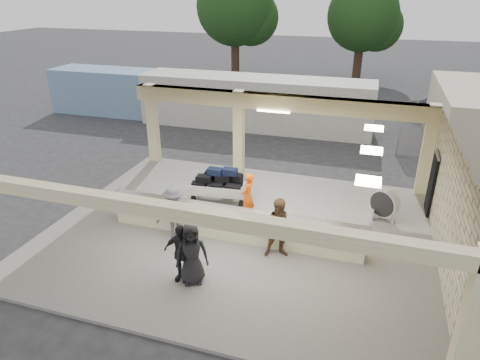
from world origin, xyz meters
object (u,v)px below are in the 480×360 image
(passenger_d, at_px, (192,253))
(baggage_handler, at_px, (248,197))
(drum_fan, at_px, (385,203))
(container_white, at_px, (255,103))
(car_dark, at_px, (443,111))
(container_blue, at_px, (134,93))
(passenger_c, at_px, (174,213))
(luggage_cart, at_px, (219,184))
(passenger_a, at_px, (280,228))
(baggage_counter, at_px, (233,224))
(car_white_a, at_px, (467,121))
(passenger_b, at_px, (181,253))

(passenger_d, bearing_deg, baggage_handler, 58.74)
(drum_fan, distance_m, container_white, 11.54)
(car_dark, relative_size, container_blue, 0.37)
(baggage_handler, bearing_deg, passenger_c, -35.93)
(drum_fan, distance_m, passenger_d, 7.00)
(luggage_cart, distance_m, passenger_a, 4.00)
(baggage_counter, height_order, passenger_a, passenger_a)
(passenger_c, bearing_deg, container_white, 68.69)
(baggage_counter, distance_m, car_dark, 17.91)
(luggage_cart, xyz_separation_m, container_blue, (-9.20, 9.75, 0.55))
(passenger_c, xyz_separation_m, container_blue, (-8.74, 12.51, 0.37))
(baggage_counter, bearing_deg, passenger_d, -98.11)
(luggage_cart, height_order, car_white_a, luggage_cart)
(drum_fan, bearing_deg, car_dark, 109.17)
(drum_fan, height_order, baggage_handler, baggage_handler)
(car_white_a, xyz_separation_m, container_blue, (-19.15, -2.30, 0.70))
(passenger_b, height_order, container_blue, container_blue)
(baggage_counter, distance_m, car_white_a, 16.73)
(passenger_a, relative_size, container_white, 0.14)
(passenger_d, xyz_separation_m, car_white_a, (9.00, 16.70, -0.34))
(baggage_counter, height_order, car_white_a, car_white_a)
(passenger_a, distance_m, passenger_d, 2.71)
(drum_fan, relative_size, passenger_a, 0.60)
(passenger_b, xyz_separation_m, car_dark, (8.32, 18.57, -0.30))
(passenger_d, bearing_deg, car_white_a, 36.88)
(container_white, bearing_deg, drum_fan, -52.77)
(drum_fan, distance_m, passenger_b, 7.21)
(passenger_b, bearing_deg, drum_fan, 45.62)
(baggage_counter, xyz_separation_m, passenger_c, (-1.75, -0.50, 0.38))
(passenger_a, xyz_separation_m, container_blue, (-12.08, 12.51, 0.32))
(baggage_handler, height_order, container_white, container_white)
(passenger_a, distance_m, car_dark, 17.76)
(luggage_cart, bearing_deg, baggage_counter, -66.01)
(passenger_c, relative_size, container_blue, 0.17)
(container_white, bearing_deg, baggage_handler, -76.28)
(luggage_cart, relative_size, passenger_d, 1.32)
(baggage_handler, height_order, container_blue, container_blue)
(passenger_d, xyz_separation_m, container_white, (-2.30, 14.15, 0.42))
(passenger_d, height_order, container_white, container_white)
(passenger_b, xyz_separation_m, container_blue, (-9.84, 14.40, 0.40))
(baggage_counter, relative_size, baggage_handler, 4.90)
(container_blue, bearing_deg, drum_fan, -32.75)
(container_white, height_order, container_blue, container_white)
(luggage_cart, height_order, baggage_handler, baggage_handler)
(luggage_cart, distance_m, car_dark, 16.56)
(passenger_a, xyz_separation_m, passenger_d, (-1.93, -1.89, -0.04))
(container_white, bearing_deg, passenger_b, -82.84)
(baggage_counter, relative_size, car_white_a, 1.81)
(container_white, bearing_deg, container_blue, 177.30)
(passenger_d, height_order, container_blue, container_blue)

